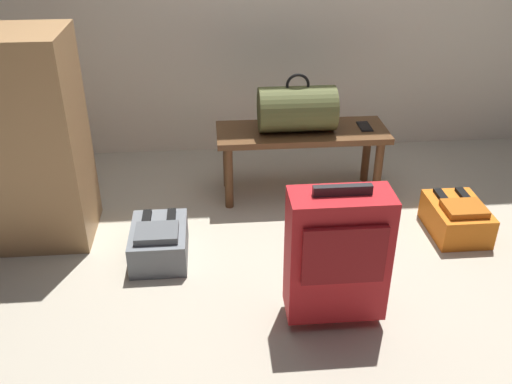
% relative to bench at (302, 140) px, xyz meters
% --- Properties ---
extents(ground_plane, '(6.60, 6.60, 0.00)m').
position_rel_bench_xyz_m(ground_plane, '(-0.01, -0.86, -0.35)').
color(ground_plane, '#B2A893').
extents(bench, '(1.00, 0.36, 0.42)m').
position_rel_bench_xyz_m(bench, '(0.00, 0.00, 0.00)').
color(bench, brown).
rests_on(bench, ground).
extents(duffel_bag_olive, '(0.44, 0.26, 0.34)m').
position_rel_bench_xyz_m(duffel_bag_olive, '(-0.04, 0.00, 0.20)').
color(duffel_bag_olive, '#51562D').
rests_on(duffel_bag_olive, bench).
extents(cell_phone, '(0.07, 0.14, 0.01)m').
position_rel_bench_xyz_m(cell_phone, '(0.37, 0.01, 0.07)').
color(cell_phone, black).
rests_on(cell_phone, bench).
extents(suitcase_upright_red, '(0.42, 0.22, 0.66)m').
position_rel_bench_xyz_m(suitcase_upright_red, '(-0.03, -1.14, -0.01)').
color(suitcase_upright_red, red).
rests_on(suitcase_upright_red, ground).
extents(backpack_orange, '(0.28, 0.38, 0.21)m').
position_rel_bench_xyz_m(backpack_orange, '(0.78, -0.52, -0.26)').
color(backpack_orange, orange).
rests_on(backpack_orange, ground).
extents(backpack_grey, '(0.28, 0.38, 0.21)m').
position_rel_bench_xyz_m(backpack_grey, '(-0.82, -0.61, -0.26)').
color(backpack_grey, slate).
rests_on(backpack_grey, ground).
extents(side_cabinet, '(0.56, 0.44, 1.10)m').
position_rel_bench_xyz_m(side_cabinet, '(-1.47, -0.33, 0.20)').
color(side_cabinet, '#A87A4C').
rests_on(side_cabinet, ground).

